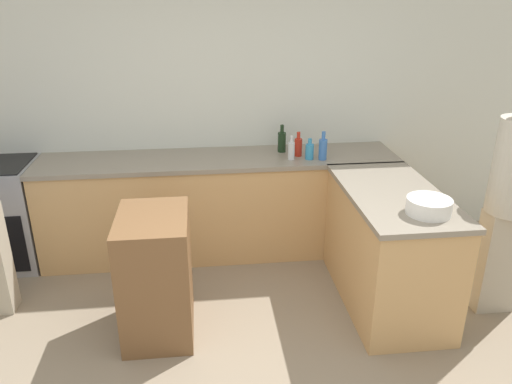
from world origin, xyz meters
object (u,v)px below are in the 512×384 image
Objects in this scene: hot_sauce_bottle at (298,146)px; dish_soap_bottle at (310,151)px; island_table at (156,275)px; vinegar_bottle_clear at (291,150)px; person_at_peninsula at (511,198)px; wine_bottle_dark at (282,141)px; water_bottle_blue at (323,149)px; mixing_bowl at (429,206)px; range_oven at (3,215)px.

hot_sauce_bottle is 1.18× the size of dish_soap_bottle.
vinegar_bottle_clear is at bearing 41.80° from island_table.
person_at_peninsula is at bearing -40.04° from hot_sauce_bottle.
wine_bottle_dark is 1.00× the size of water_bottle_blue.
island_table is 1.63m from vinegar_bottle_clear.
island_table is at bearing 173.51° from mixing_bowl.
wine_bottle_dark is (2.51, 0.10, 0.56)m from range_oven.
range_oven is at bearing 176.65° from water_bottle_blue.
island_table is 4.29× the size of vinegar_bottle_clear.
range_oven is at bearing 163.67° from person_at_peninsula.
person_at_peninsula reaches higher than hot_sauce_bottle.
hot_sauce_bottle is 0.13× the size of person_at_peninsula.
wine_bottle_dark is 0.32m from dish_soap_bottle.
island_table is 4.90× the size of dish_soap_bottle.
island_table is at bearing -142.14° from dish_soap_bottle.
wine_bottle_dark reaches higher than range_oven.
water_bottle_blue is 1.35× the size of dish_soap_bottle.
water_bottle_blue is at bearing -32.99° from hot_sauce_bottle.
wine_bottle_dark is 1.15× the size of hot_sauce_bottle.
hot_sauce_bottle is at bearing 49.91° from vinegar_bottle_clear.
hot_sauce_bottle is 0.13m from dish_soap_bottle.
hot_sauce_bottle is at bearing 42.40° from island_table.
island_table is 1.73m from dish_soap_bottle.
wine_bottle_dark is at bearing 131.31° from dish_soap_bottle.
mixing_bowl reaches higher than island_table.
island_table is at bearing -38.98° from range_oven.
vinegar_bottle_clear reaches higher than range_oven.
island_table is at bearing -137.60° from hot_sauce_bottle.
range_oven is 4.31× the size of hot_sauce_bottle.
wine_bottle_dark is at bearing 101.65° from vinegar_bottle_clear.
island_table is 1.93m from mixing_bowl.
island_table is 3.61× the size of wine_bottle_dark.
vinegar_bottle_clear is 0.28m from water_bottle_blue.
mixing_bowl is 0.74m from person_at_peninsula.
vinegar_bottle_clear is 0.16m from dish_soap_bottle.
water_bottle_blue reaches higher than dish_soap_bottle.
mixing_bowl is at bearing -64.59° from hot_sauce_bottle.
island_table is 2.60m from person_at_peninsula.
dish_soap_bottle is at bearing 140.85° from person_at_peninsula.
water_bottle_blue reaches higher than mixing_bowl.
dish_soap_bottle reaches higher than island_table.
vinegar_bottle_clear is 0.12× the size of person_at_peninsula.
dish_soap_bottle is at bearing 114.12° from mixing_bowl.
range_oven is at bearing 157.39° from mixing_bowl.
island_table is 0.53× the size of person_at_peninsula.
person_at_peninsula is (2.56, -0.02, 0.48)m from island_table.
vinegar_bottle_clear is at bearing 119.93° from mixing_bowl.
dish_soap_bottle is at bearing -2.85° from vinegar_bottle_clear.
range_oven is at bearing -177.82° from wine_bottle_dark.
hot_sauce_bottle is 0.87× the size of water_bottle_blue.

